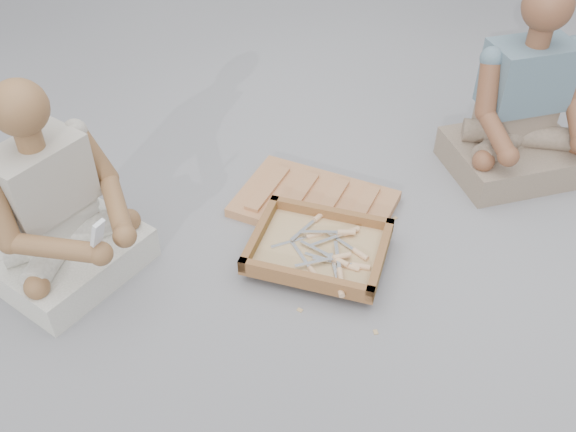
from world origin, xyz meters
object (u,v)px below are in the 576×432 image
(carved_panel, at_px, (314,204))
(companion, at_px, (522,114))
(tool_tray, at_px, (319,248))
(craftsman, at_px, (58,216))

(carved_panel, xyz_separation_m, companion, (0.76, 0.58, 0.27))
(tool_tray, bearing_deg, carved_panel, 110.72)
(carved_panel, relative_size, craftsman, 0.80)
(tool_tray, bearing_deg, companion, 53.83)
(carved_panel, bearing_deg, tool_tray, -69.28)
(craftsman, bearing_deg, carved_panel, 147.59)
(craftsman, bearing_deg, companion, 145.64)
(carved_panel, distance_m, craftsman, 1.04)
(carved_panel, height_order, tool_tray, tool_tray)
(carved_panel, xyz_separation_m, craftsman, (-0.76, -0.67, 0.25))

